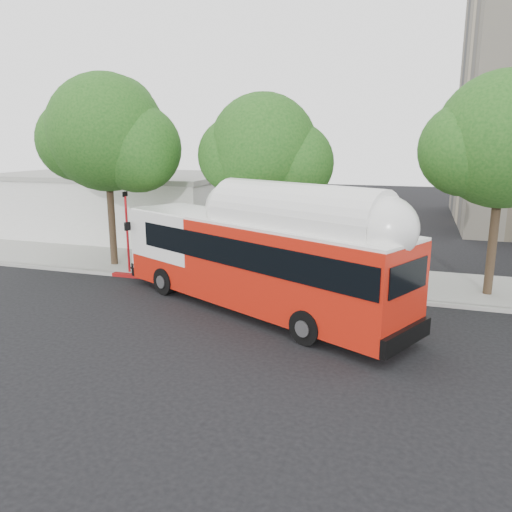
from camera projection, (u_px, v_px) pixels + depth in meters
The scene contains 9 objects.
ground at pixel (241, 319), 18.44m from camera, with size 120.00×120.00×0.00m, color black.
sidewalk at pixel (285, 274), 24.44m from camera, with size 60.00×5.00×0.15m, color gray.
curb_strip at pixel (270, 289), 22.03m from camera, with size 60.00×0.30×0.15m, color gray.
red_curb_segment at pixel (208, 283), 22.93m from camera, with size 10.00×0.32×0.16m, color maroon.
street_tree_left at pixel (115, 137), 24.66m from camera, with size 6.67×5.80×9.74m.
street_tree_mid at pixel (272, 153), 22.90m from camera, with size 5.75×5.00×8.62m.
low_commercial_bldg at pixel (120, 203), 35.12m from camera, with size 16.20×10.20×4.25m.
transit_bus at pixel (256, 263), 19.04m from camera, with size 13.33×8.21×4.06m.
signal_pole at pixel (127, 233), 24.14m from camera, with size 0.12×0.39×4.09m.
Camera 1 is at (5.90, -16.41, 6.44)m, focal length 35.00 mm.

